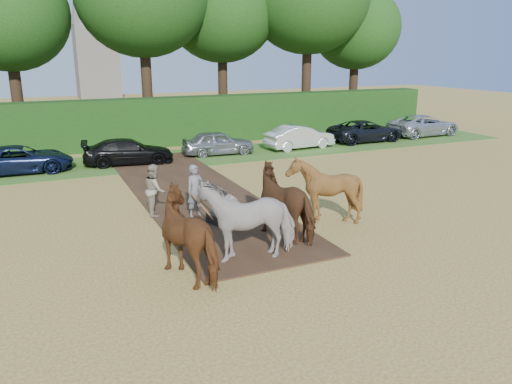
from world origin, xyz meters
name	(u,v)px	position (x,y,z in m)	size (l,w,h in m)	color
ground	(213,259)	(0.00, 0.00, 0.00)	(120.00, 120.00, 0.00)	gold
earth_strip	(191,192)	(1.50, 7.00, 0.03)	(4.50, 17.00, 0.05)	#472D1C
grass_verge	(125,163)	(0.00, 14.00, 0.01)	(50.00, 5.00, 0.03)	#38601E
hedgerow	(110,125)	(0.00, 18.50, 1.50)	(46.00, 1.60, 3.00)	#14380F
spectator_near	(155,190)	(-0.54, 4.69, 0.95)	(0.92, 0.72, 1.89)	#BBB293
plough_team	(267,209)	(1.92, 0.41, 1.14)	(7.69, 6.51, 2.31)	brown
parked_cars	(211,143)	(4.93, 14.13, 0.71)	(41.32, 3.41, 1.48)	#A6A9AC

